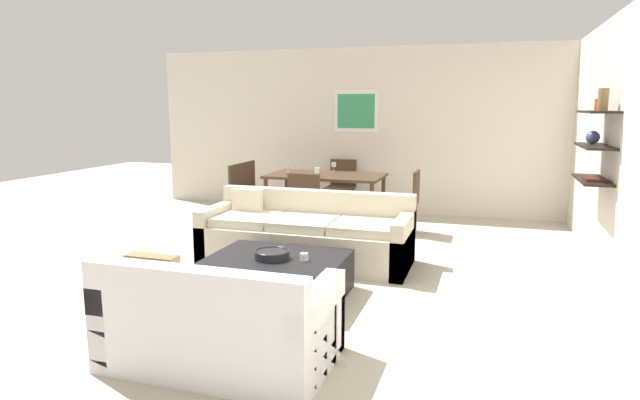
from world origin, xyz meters
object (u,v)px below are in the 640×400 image
(dining_chair_right_near, at_px, (408,197))
(sofa_beige, at_px, (306,237))
(coffee_table, at_px, (277,277))
(wine_glass_left_far, at_px, (288,165))
(dining_table, at_px, (326,179))
(dining_chair_left_far, at_px, (255,185))
(dining_chair_head, at_px, (341,183))
(wine_glass_head, at_px, (334,165))
(dining_chair_foot, at_px, (306,201))
(decorative_bowl, at_px, (272,254))
(loveseat_white, at_px, (219,323))
(dining_chair_left_near, at_px, (243,189))
(wine_glass_foot, at_px, (317,171))
(candle_jar, at_px, (304,257))

(dining_chair_right_near, bearing_deg, sofa_beige, -116.87)
(coffee_table, distance_m, wine_glass_left_far, 3.51)
(dining_table, xyz_separation_m, dining_chair_left_far, (-1.26, 0.22, -0.17))
(dining_table, height_order, dining_chair_head, dining_chair_head)
(wine_glass_head, bearing_deg, sofa_beige, -81.32)
(dining_chair_foot, height_order, dining_chair_right_near, same)
(coffee_table, relative_size, decorative_bowl, 3.85)
(wine_glass_head, bearing_deg, dining_chair_left_far, -170.73)
(dining_table, distance_m, dining_chair_foot, 0.91)
(dining_table, xyz_separation_m, dining_chair_right_near, (1.26, -0.22, -0.17))
(coffee_table, relative_size, dining_chair_foot, 1.42)
(wine_glass_left_far, bearing_deg, dining_chair_left_far, 170.96)
(wine_glass_head, bearing_deg, dining_chair_foot, -90.00)
(sofa_beige, relative_size, loveseat_white, 1.55)
(dining_chair_head, relative_size, wine_glass_head, 6.30)
(dining_table, distance_m, dining_chair_left_near, 1.29)
(dining_chair_head, relative_size, wine_glass_foot, 5.82)
(sofa_beige, xyz_separation_m, wine_glass_left_far, (-1.01, 2.10, 0.57))
(dining_chair_foot, distance_m, dining_chair_left_far, 1.68)
(coffee_table, height_order, wine_glass_foot, wine_glass_foot)
(candle_jar, height_order, wine_glass_head, wine_glass_head)
(dining_chair_foot, distance_m, dining_chair_right_near, 1.43)
(dining_chair_right_near, xyz_separation_m, dining_chair_left_far, (-2.52, 0.43, 0.00))
(wine_glass_head, bearing_deg, decorative_bowl, -82.78)
(loveseat_white, bearing_deg, decorative_bowl, 96.28)
(wine_glass_foot, bearing_deg, decorative_bowl, -80.61)
(dining_chair_right_near, bearing_deg, coffee_table, -104.95)
(dining_chair_left_far, relative_size, wine_glass_head, 6.30)
(coffee_table, distance_m, candle_jar, 0.36)
(dining_chair_head, bearing_deg, wine_glass_head, -90.00)
(candle_jar, bearing_deg, dining_table, 103.51)
(loveseat_white, bearing_deg, dining_chair_foot, 99.49)
(dining_chair_head, bearing_deg, dining_table, -90.00)
(wine_glass_foot, bearing_deg, dining_table, 90.00)
(dining_chair_left_near, height_order, dining_chair_right_near, same)
(sofa_beige, relative_size, dining_table, 1.38)
(decorative_bowl, distance_m, dining_chair_right_near, 3.09)
(wine_glass_left_far, bearing_deg, dining_chair_head, 50.07)
(dining_chair_head, distance_m, wine_glass_left_far, 1.06)
(coffee_table, xyz_separation_m, dining_chair_foot, (-0.48, 2.25, 0.31))
(candle_jar, distance_m, wine_glass_left_far, 3.60)
(coffee_table, relative_size, wine_glass_head, 8.92)
(dining_chair_left_near, relative_size, wine_glass_left_far, 5.81)
(wine_glass_head, xyz_separation_m, wine_glass_left_far, (-0.64, -0.30, 0.01))
(dining_chair_left_far, bearing_deg, dining_chair_right_near, -9.79)
(wine_glass_head, bearing_deg, dining_table, -90.00)
(sofa_beige, bearing_deg, wine_glass_head, 98.68)
(decorative_bowl, xyz_separation_m, dining_chair_foot, (-0.46, 2.31, 0.08))
(decorative_bowl, relative_size, dining_chair_foot, 0.37)
(coffee_table, height_order, dining_chair_left_far, dining_chair_left_far)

